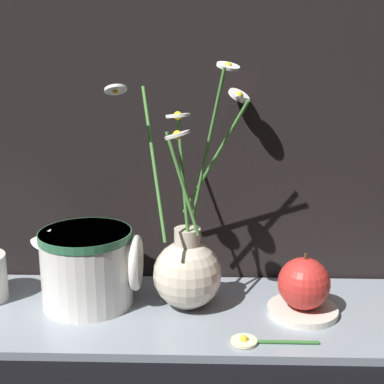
# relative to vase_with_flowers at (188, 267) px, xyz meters

# --- Properties ---
(ground_plane) EXTENTS (6.00, 6.00, 0.00)m
(ground_plane) POSITION_rel_vase_with_flowers_xyz_m (0.01, -0.01, -0.08)
(ground_plane) COLOR black
(shelf) EXTENTS (0.85, 0.25, 0.01)m
(shelf) POSITION_rel_vase_with_flowers_xyz_m (0.01, -0.01, -0.07)
(shelf) COLOR gray
(shelf) RESTS_ON ground_plane
(vase_with_flowers) EXTENTS (0.21, 0.19, 0.37)m
(vase_with_flowers) POSITION_rel_vase_with_flowers_xyz_m (0.00, 0.00, 0.00)
(vase_with_flowers) COLOR beige
(vase_with_flowers) RESTS_ON shelf
(ceramic_pitcher) EXTENTS (0.17, 0.14, 0.13)m
(ceramic_pitcher) POSITION_rel_vase_with_flowers_xyz_m (-0.15, 0.00, 0.00)
(ceramic_pitcher) COLOR white
(ceramic_pitcher) RESTS_ON shelf
(saucer_plate) EXTENTS (0.11, 0.11, 0.01)m
(saucer_plate) POSITION_rel_vase_with_flowers_xyz_m (0.17, -0.02, -0.06)
(saucer_plate) COLOR silver
(saucer_plate) RESTS_ON shelf
(orange_fruit) EXTENTS (0.08, 0.08, 0.09)m
(orange_fruit) POSITION_rel_vase_with_flowers_xyz_m (0.17, -0.02, -0.02)
(orange_fruit) COLOR red
(orange_fruit) RESTS_ON saucer_plate
(loose_daisy) EXTENTS (0.12, 0.04, 0.01)m
(loose_daisy) POSITION_rel_vase_with_flowers_xyz_m (0.09, -0.11, -0.06)
(loose_daisy) COLOR #336B2D
(loose_daisy) RESTS_ON shelf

